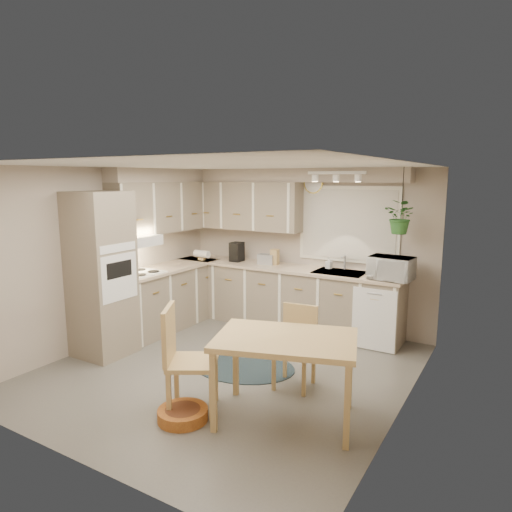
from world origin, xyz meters
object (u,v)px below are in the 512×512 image
(braided_rug, at_px, (244,367))
(dining_table, at_px, (285,378))
(pet_bed, at_px, (183,414))
(chair_back, at_px, (294,348))
(chair_left, at_px, (193,359))
(microwave, at_px, (391,266))

(braided_rug, bearing_deg, dining_table, -39.75)
(dining_table, relative_size, pet_bed, 2.70)
(braided_rug, relative_size, pet_bed, 2.61)
(chair_back, height_order, pet_bed, chair_back)
(dining_table, height_order, chair_left, chair_left)
(microwave, bearing_deg, dining_table, -94.37)
(chair_back, height_order, microwave, microwave)
(chair_left, bearing_deg, chair_back, 116.59)
(chair_back, bearing_deg, dining_table, 102.46)
(chair_left, bearing_deg, dining_table, 79.72)
(chair_back, bearing_deg, microwave, -115.05)
(dining_table, height_order, braided_rug, dining_table)
(microwave, bearing_deg, chair_back, -104.58)
(chair_left, height_order, chair_back, chair_left)
(chair_back, xyz_separation_m, braided_rug, (-0.74, 0.15, -0.44))
(dining_table, bearing_deg, pet_bed, -147.71)
(dining_table, distance_m, braided_rug, 1.32)
(dining_table, bearing_deg, chair_back, 108.85)
(chair_left, distance_m, pet_bed, 0.51)
(chair_left, xyz_separation_m, microwave, (1.20, 2.66, 0.60))
(microwave, bearing_deg, braided_rug, -126.36)
(pet_bed, bearing_deg, dining_table, 32.29)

